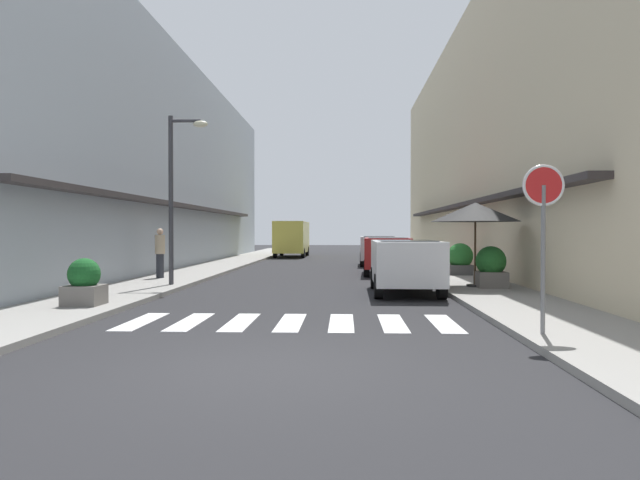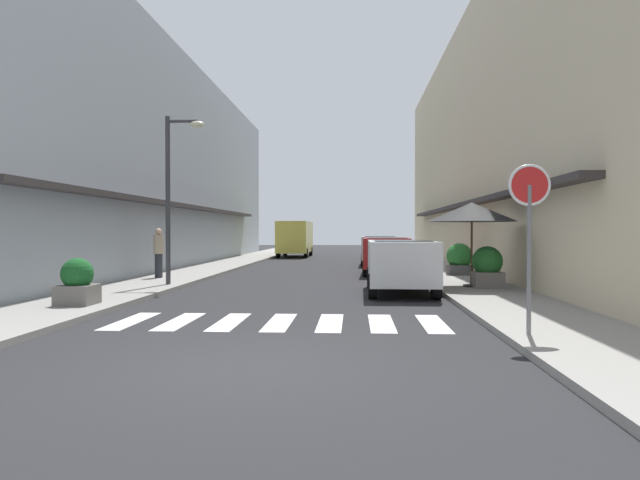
# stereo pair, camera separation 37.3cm
# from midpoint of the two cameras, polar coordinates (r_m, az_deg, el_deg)

# --- Properties ---
(ground_plane) EXTENTS (94.97, 94.97, 0.00)m
(ground_plane) POSITION_cam_midpoint_polar(r_m,az_deg,el_deg) (24.64, -0.35, -3.13)
(ground_plane) COLOR #232326
(sidewalk_left) EXTENTS (2.43, 60.44, 0.12)m
(sidewalk_left) POSITION_cam_midpoint_polar(r_m,az_deg,el_deg) (25.36, -11.59, -2.90)
(sidewalk_left) COLOR gray
(sidewalk_left) RESTS_ON ground_plane
(sidewalk_right) EXTENTS (2.43, 60.44, 0.12)m
(sidewalk_right) POSITION_cam_midpoint_polar(r_m,az_deg,el_deg) (24.89, 11.10, -2.97)
(sidewalk_right) COLOR gray
(sidewalk_right) RESTS_ON ground_plane
(building_row_left) EXTENTS (5.50, 40.85, 9.73)m
(building_row_left) POSITION_cam_midpoint_polar(r_m,az_deg,el_deg) (27.71, -18.57, 7.34)
(building_row_left) COLOR #939EA8
(building_row_left) RESTS_ON ground_plane
(building_row_right) EXTENTS (5.50, 40.85, 11.20)m
(building_row_right) POSITION_cam_midpoint_polar(r_m,az_deg,el_deg) (27.05, 18.66, 9.07)
(building_row_right) COLOR beige
(building_row_right) RESTS_ON ground_plane
(crosswalk) EXTENTS (6.15, 2.20, 0.01)m
(crosswalk) POSITION_cam_midpoint_polar(r_m,az_deg,el_deg) (11.07, -3.84, -8.03)
(crosswalk) COLOR silver
(crosswalk) RESTS_ON ground_plane
(parked_car_near) EXTENTS (1.85, 4.09, 1.47)m
(parked_car_near) POSITION_cam_midpoint_polar(r_m,az_deg,el_deg) (16.21, 7.67, -1.96)
(parked_car_near) COLOR silver
(parked_car_near) RESTS_ON ground_plane
(parked_car_mid) EXTENTS (1.95, 4.05, 1.47)m
(parked_car_mid) POSITION_cam_midpoint_polar(r_m,az_deg,el_deg) (23.19, 6.09, -1.11)
(parked_car_mid) COLOR maroon
(parked_car_mid) RESTS_ON ground_plane
(parked_car_far) EXTENTS (1.91, 3.98, 1.47)m
(parked_car_far) POSITION_cam_midpoint_polar(r_m,az_deg,el_deg) (29.25, 5.34, -0.70)
(parked_car_far) COLOR silver
(parked_car_far) RESTS_ON ground_plane
(delivery_van) EXTENTS (2.05, 5.42, 2.37)m
(delivery_van) POSITION_cam_midpoint_polar(r_m,az_deg,el_deg) (39.04, -3.03, 0.41)
(delivery_van) COLOR #D8CC4C
(delivery_van) RESTS_ON ground_plane
(round_street_sign) EXTENTS (0.65, 0.07, 2.64)m
(round_street_sign) POSITION_cam_midpoint_polar(r_m,az_deg,el_deg) (9.67, 19.91, 3.31)
(round_street_sign) COLOR slate
(round_street_sign) RESTS_ON sidewalk_right
(street_lamp) EXTENTS (1.19, 0.28, 5.04)m
(street_lamp) POSITION_cam_midpoint_polar(r_m,az_deg,el_deg) (18.10, -14.30, 5.61)
(street_lamp) COLOR #38383D
(street_lamp) RESTS_ON sidewalk_left
(cafe_umbrella) EXTENTS (2.54, 2.54, 2.42)m
(cafe_umbrella) POSITION_cam_midpoint_polar(r_m,az_deg,el_deg) (17.36, 14.30, 2.62)
(cafe_umbrella) COLOR #262626
(cafe_umbrella) RESTS_ON sidewalk_right
(planter_corner) EXTENTS (0.76, 0.76, 1.02)m
(planter_corner) POSITION_cam_midpoint_polar(r_m,az_deg,el_deg) (13.72, -22.72, -3.89)
(planter_corner) COLOR slate
(planter_corner) RESTS_ON sidewalk_left
(planter_midblock) EXTENTS (0.85, 0.85, 1.17)m
(planter_midblock) POSITION_cam_midpoint_polar(r_m,az_deg,el_deg) (17.27, 15.72, -2.56)
(planter_midblock) COLOR slate
(planter_midblock) RESTS_ON sidewalk_right
(planter_far) EXTENTS (0.94, 0.94, 1.16)m
(planter_far) POSITION_cam_midpoint_polar(r_m,az_deg,el_deg) (22.12, 13.03, -1.83)
(planter_far) COLOR #4C4C4C
(planter_far) RESTS_ON sidewalk_right
(pedestrian_walking_near) EXTENTS (0.34, 0.34, 1.69)m
(pedestrian_walking_near) POSITION_cam_midpoint_polar(r_m,az_deg,el_deg) (20.76, -15.82, -1.11)
(pedestrian_walking_near) COLOR #282B33
(pedestrian_walking_near) RESTS_ON sidewalk_left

